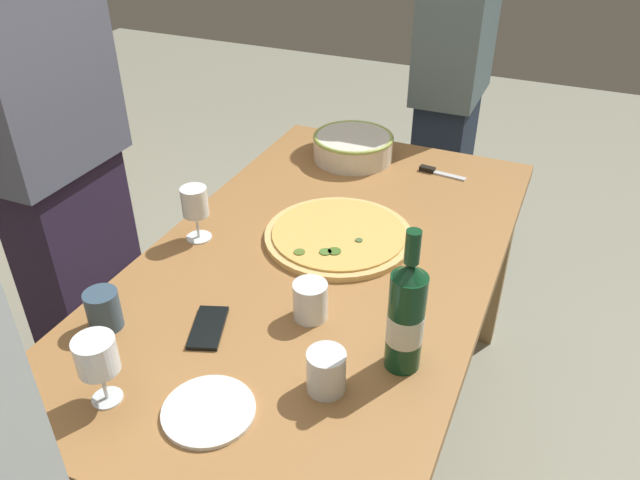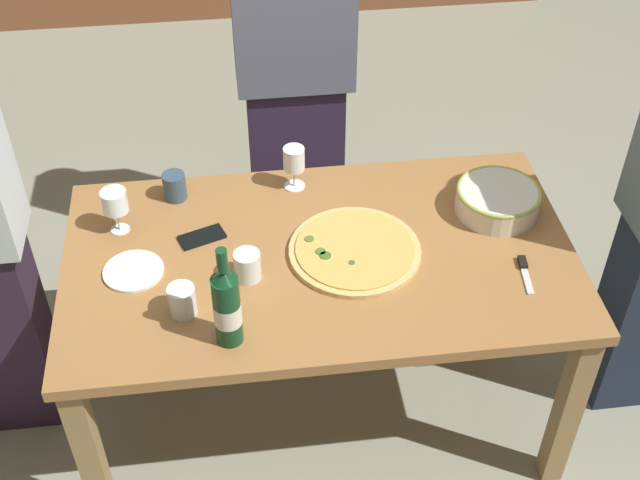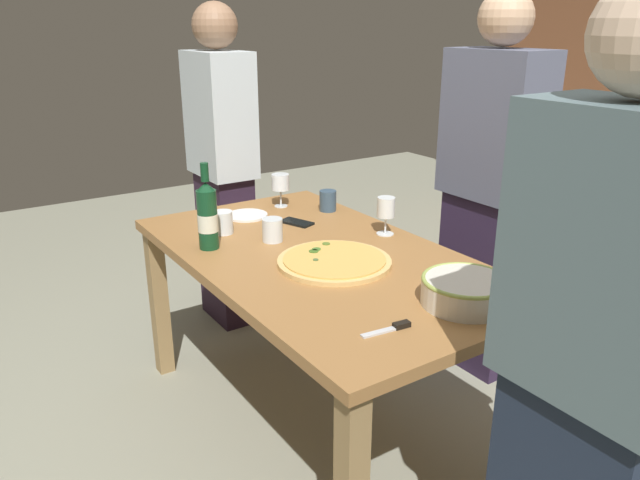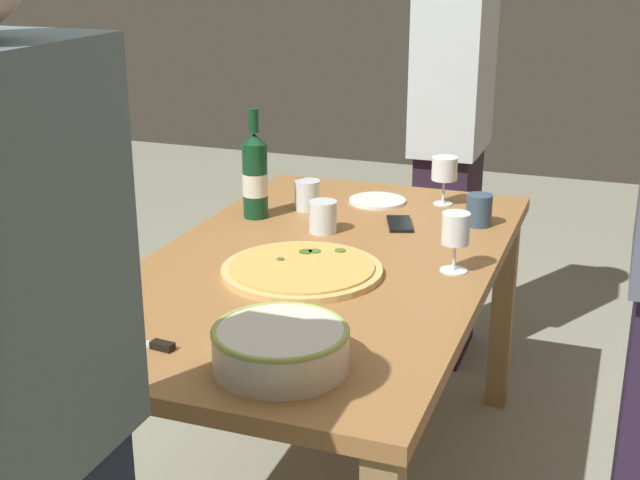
# 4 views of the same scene
# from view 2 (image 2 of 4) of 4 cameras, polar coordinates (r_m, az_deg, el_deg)

# --- Properties ---
(ground_plane) EXTENTS (8.00, 8.00, 0.00)m
(ground_plane) POSITION_cam_2_polar(r_m,az_deg,el_deg) (3.18, 0.00, -10.96)
(ground_plane) COLOR gray
(dining_table) EXTENTS (1.60, 0.90, 0.75)m
(dining_table) POSITION_cam_2_polar(r_m,az_deg,el_deg) (2.69, 0.00, -2.41)
(dining_table) COLOR #9B6A3A
(dining_table) RESTS_ON ground
(pizza) EXTENTS (0.42, 0.42, 0.03)m
(pizza) POSITION_cam_2_polar(r_m,az_deg,el_deg) (2.62, 2.38, -0.71)
(pizza) COLOR #DFB56B
(pizza) RESTS_ON dining_table
(serving_bowl) EXTENTS (0.28, 0.28, 0.09)m
(serving_bowl) POSITION_cam_2_polar(r_m,az_deg,el_deg) (2.81, 11.98, 2.73)
(serving_bowl) COLOR silver
(serving_bowl) RESTS_ON dining_table
(wine_bottle) EXTENTS (0.08, 0.08, 0.34)m
(wine_bottle) POSITION_cam_2_polar(r_m,az_deg,el_deg) (2.29, -6.36, -4.48)
(wine_bottle) COLOR #113E21
(wine_bottle) RESTS_ON dining_table
(wine_glass_near_pizza) EXTENTS (0.07, 0.07, 0.16)m
(wine_glass_near_pizza) POSITION_cam_2_polar(r_m,az_deg,el_deg) (2.82, -1.78, 5.45)
(wine_glass_near_pizza) COLOR white
(wine_glass_near_pizza) RESTS_ON dining_table
(wine_glass_by_bottle) EXTENTS (0.08, 0.08, 0.16)m
(wine_glass_by_bottle) POSITION_cam_2_polar(r_m,az_deg,el_deg) (2.71, -13.78, 2.46)
(wine_glass_by_bottle) COLOR white
(wine_glass_by_bottle) RESTS_ON dining_table
(cup_amber) EXTENTS (0.08, 0.08, 0.09)m
(cup_amber) POSITION_cam_2_polar(r_m,az_deg,el_deg) (2.52, -4.96, -1.74)
(cup_amber) COLOR white
(cup_amber) RESTS_ON dining_table
(cup_ceramic) EXTENTS (0.08, 0.08, 0.10)m
(cup_ceramic) POSITION_cam_2_polar(r_m,az_deg,el_deg) (2.85, -9.86, 3.63)
(cup_ceramic) COLOR #354C62
(cup_ceramic) RESTS_ON dining_table
(cup_spare) EXTENTS (0.08, 0.08, 0.09)m
(cup_spare) POSITION_cam_2_polar(r_m,az_deg,el_deg) (2.44, -9.36, -4.07)
(cup_spare) COLOR white
(cup_spare) RESTS_ON dining_table
(side_plate) EXTENTS (0.19, 0.19, 0.01)m
(side_plate) POSITION_cam_2_polar(r_m,az_deg,el_deg) (2.62, -12.57, -2.08)
(side_plate) COLOR white
(side_plate) RESTS_ON dining_table
(cell_phone) EXTENTS (0.16, 0.11, 0.01)m
(cell_phone) POSITION_cam_2_polar(r_m,az_deg,el_deg) (2.70, -8.03, 0.21)
(cell_phone) COLOR black
(cell_phone) RESTS_ON dining_table
(pizza_knife) EXTENTS (0.04, 0.16, 0.02)m
(pizza_knife) POSITION_cam_2_polar(r_m,az_deg,el_deg) (2.63, 13.73, -2.00)
(pizza_knife) COLOR silver
(pizza_knife) RESTS_ON dining_table
(person_guest_right) EXTENTS (0.44, 0.24, 1.71)m
(person_guest_right) POSITION_cam_2_polar(r_m,az_deg,el_deg) (3.28, -1.76, 11.18)
(person_guest_right) COLOR #2C1F38
(person_guest_right) RESTS_ON ground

